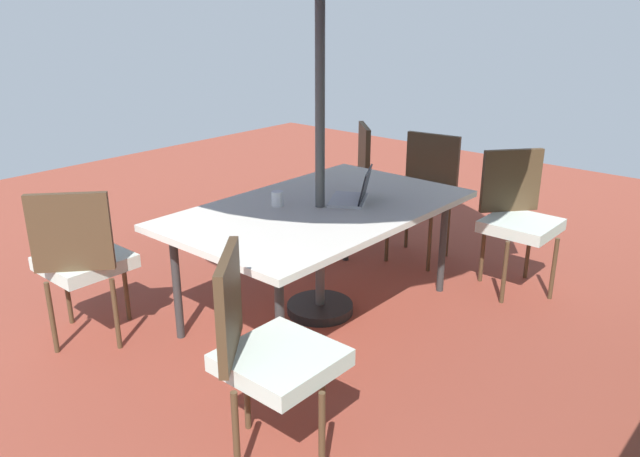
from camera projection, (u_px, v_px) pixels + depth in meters
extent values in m
cube|color=brown|center=(320.00, 313.00, 4.16)|extent=(10.00, 10.00, 0.02)
cube|color=silver|center=(320.00, 209.00, 3.91)|extent=(1.93, 1.17, 0.04)
cylinder|color=#333333|center=(346.00, 219.00, 4.88)|extent=(0.05, 0.05, 0.70)
cylinder|color=#333333|center=(177.00, 285.00, 3.72)|extent=(0.05, 0.05, 0.70)
cylinder|color=#333333|center=(443.00, 245.00, 4.34)|extent=(0.05, 0.05, 0.70)
cylinder|color=#333333|center=(280.00, 332.00, 3.19)|extent=(0.05, 0.05, 0.70)
cylinder|color=#4C4C4C|center=(320.00, 145.00, 3.77)|extent=(0.06, 0.06, 2.26)
cylinder|color=black|center=(320.00, 308.00, 4.14)|extent=(0.44, 0.44, 0.06)
cube|color=silver|center=(281.00, 360.00, 2.68)|extent=(0.46, 0.46, 0.08)
cube|color=#4C3823|center=(229.00, 305.00, 2.59)|extent=(0.36, 0.31, 0.45)
cylinder|color=#4C3823|center=(322.00, 438.00, 2.60)|extent=(0.03, 0.03, 0.45)
cylinder|color=#4C3823|center=(322.00, 388.00, 2.94)|extent=(0.03, 0.03, 0.45)
cylinder|color=#4C3823|center=(236.00, 438.00, 2.60)|extent=(0.03, 0.03, 0.45)
cylinder|color=#4C3823|center=(247.00, 388.00, 2.94)|extent=(0.03, 0.03, 0.45)
cube|color=silver|center=(339.00, 182.00, 5.35)|extent=(0.46, 0.46, 0.08)
cube|color=#4C3823|center=(364.00, 152.00, 5.28)|extent=(0.33, 0.34, 0.45)
cylinder|color=#4C3823|center=(317.00, 206.00, 5.60)|extent=(0.03, 0.03, 0.45)
cylinder|color=#4C3823|center=(320.00, 219.00, 5.26)|extent=(0.03, 0.03, 0.45)
cylinder|color=#4C3823|center=(356.00, 205.00, 5.63)|extent=(0.03, 0.03, 0.45)
cylinder|color=#4C3823|center=(362.00, 218.00, 5.29)|extent=(0.03, 0.03, 0.45)
cube|color=silver|center=(521.00, 225.00, 4.31)|extent=(0.46, 0.46, 0.08)
cube|color=#4C3823|center=(511.00, 181.00, 4.42)|extent=(0.36, 0.31, 0.45)
cylinder|color=#4C3823|center=(504.00, 273.00, 4.21)|extent=(0.03, 0.03, 0.45)
cylinder|color=#4C3823|center=(554.00, 269.00, 4.26)|extent=(0.03, 0.03, 0.45)
cylinder|color=#4C3823|center=(482.00, 253.00, 4.54)|extent=(0.03, 0.03, 0.45)
cylinder|color=#4C3823|center=(528.00, 250.00, 4.60)|extent=(0.03, 0.03, 0.45)
cube|color=silver|center=(85.00, 262.00, 3.70)|extent=(0.46, 0.46, 0.08)
cube|color=#4C3823|center=(70.00, 233.00, 3.41)|extent=(0.35, 0.32, 0.45)
cylinder|color=#4C3823|center=(126.00, 288.00, 3.98)|extent=(0.03, 0.03, 0.45)
cylinder|color=#4C3823|center=(67.00, 291.00, 3.93)|extent=(0.03, 0.03, 0.45)
cylinder|color=#4C3823|center=(116.00, 314.00, 3.64)|extent=(0.03, 0.03, 0.45)
cylinder|color=#4C3823|center=(52.00, 318.00, 3.60)|extent=(0.03, 0.03, 0.45)
cube|color=silver|center=(419.00, 200.00, 4.86)|extent=(0.46, 0.46, 0.08)
cube|color=#4C3823|center=(432.00, 162.00, 4.93)|extent=(0.10, 0.44, 0.45)
cylinder|color=#4C3823|center=(387.00, 234.00, 4.90)|extent=(0.03, 0.03, 0.45)
cylinder|color=#4C3823|center=(429.00, 244.00, 4.72)|extent=(0.03, 0.03, 0.45)
cylinder|color=#4C3823|center=(407.00, 222.00, 5.18)|extent=(0.03, 0.03, 0.45)
cylinder|color=#4C3823|center=(448.00, 230.00, 5.00)|extent=(0.03, 0.03, 0.45)
cube|color=#B7B7BC|center=(348.00, 200.00, 4.00)|extent=(0.39, 0.35, 0.02)
cube|color=black|center=(365.00, 185.00, 3.95)|extent=(0.30, 0.20, 0.20)
cylinder|color=white|center=(277.00, 199.00, 3.90)|extent=(0.08, 0.08, 0.09)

